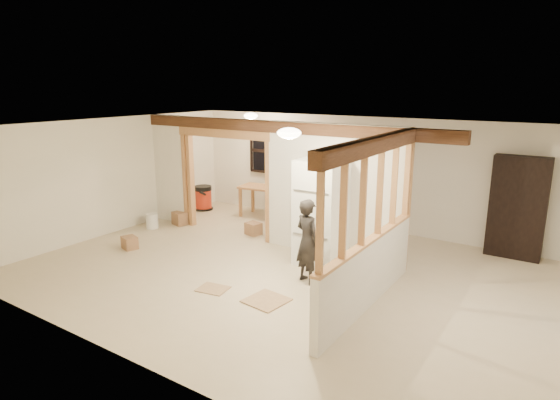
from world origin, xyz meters
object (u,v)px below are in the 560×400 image
Objects in this scene: refrigerator at (321,212)px; woman at (308,241)px; work_table at (265,202)px; shop_vac at (203,198)px; bookshelf at (517,208)px.

refrigerator is 0.94m from woman.
work_table is at bearing 143.53° from refrigerator.
shop_vac is at bearing -177.98° from work_table.
woman is at bearing -51.89° from work_table.
bookshelf is at bearing -108.70° from woman.
woman reaches higher than work_table.
shop_vac is at bearing 159.58° from refrigerator.
refrigerator is at bearing -53.53° from woman.
woman is 0.73× the size of bookshelf.
woman is 1.15× the size of work_table.
refrigerator reaches higher than woman.
bookshelf reaches higher than refrigerator.
refrigerator is 2.99× the size of shop_vac.
work_table is at bearing -23.08° from woman.
refrigerator reaches higher than shop_vac.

